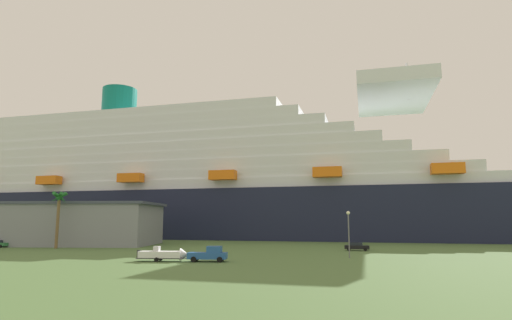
% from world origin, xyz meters
% --- Properties ---
extents(ground_plane, '(600.00, 600.00, 0.00)m').
position_xyz_m(ground_plane, '(0.00, 30.00, 0.00)').
color(ground_plane, '#4C6B38').
extents(cruise_ship, '(265.23, 61.22, 63.11)m').
position_xyz_m(cruise_ship, '(-19.11, 68.05, 17.48)').
color(cruise_ship, '#191E38').
rests_on(cruise_ship, ground_plane).
extents(terminal_building, '(45.10, 24.19, 10.10)m').
position_xyz_m(terminal_building, '(-36.64, 21.73, 5.07)').
color(terminal_building, gray).
rests_on(terminal_building, ground_plane).
extents(pickup_truck, '(5.73, 2.60, 2.20)m').
position_xyz_m(pickup_truck, '(8.27, -12.46, 1.04)').
color(pickup_truck, '#2659A5').
rests_on(pickup_truck, ground_plane).
extents(small_boat_on_trailer, '(8.66, 2.42, 2.15)m').
position_xyz_m(small_boat_on_trailer, '(1.88, -12.91, 0.96)').
color(small_boat_on_trailer, '#595960').
rests_on(small_boat_on_trailer, ground_plane).
extents(palm_tree, '(3.80, 3.56, 12.17)m').
position_xyz_m(palm_tree, '(-31.19, 9.91, 9.29)').
color(palm_tree, brown).
rests_on(palm_tree, ground_plane).
extents(street_lamp, '(0.56, 0.56, 7.34)m').
position_xyz_m(street_lamp, '(28.59, -3.70, 4.84)').
color(street_lamp, slate).
rests_on(street_lamp, ground_plane).
extents(parked_car_black_coupe, '(4.87, 2.43, 1.58)m').
position_xyz_m(parked_car_black_coupe, '(31.10, 12.99, 0.83)').
color(parked_car_black_coupe, black).
rests_on(parked_car_black_coupe, ground_plane).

